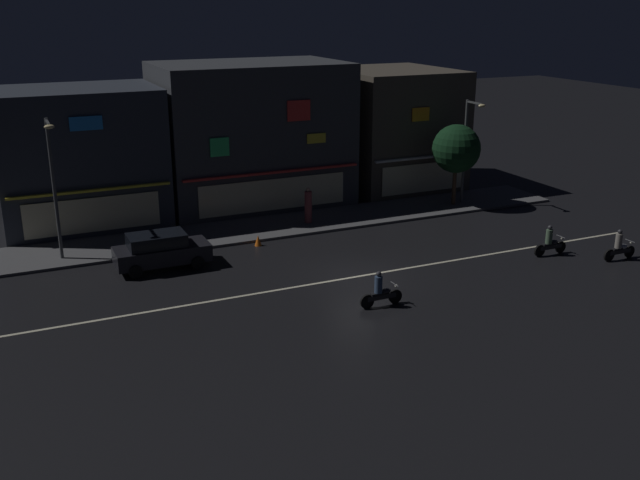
{
  "coord_description": "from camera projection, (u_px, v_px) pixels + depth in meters",
  "views": [
    {
      "loc": [
        -14.26,
        -27.06,
        11.79
      ],
      "look_at": [
        -1.03,
        1.92,
        1.3
      ],
      "focal_mm": 40.85,
      "sensor_mm": 36.0,
      "label": 1
    }
  ],
  "objects": [
    {
      "name": "storefront_left_block",
      "position": [
        251.0,
        134.0,
        43.59
      ],
      "size": [
        10.98,
        7.31,
        8.39
      ],
      "color": "#383A3F",
      "rests_on": "ground"
    },
    {
      "name": "motorcycle_lead",
      "position": [
        380.0,
        292.0,
        29.34
      ],
      "size": [
        1.9,
        0.6,
        1.52
      ],
      "rotation": [
        0.0,
        0.0,
        3.04
      ],
      "color": "black",
      "rests_on": "ground"
    },
    {
      "name": "lane_divider_stripe",
      "position": [
        359.0,
        276.0,
        32.69
      ],
      "size": [
        31.56,
        0.16,
        0.01
      ],
      "primitive_type": "cube",
      "color": "beige",
      "rests_on": "ground"
    },
    {
      "name": "sidewalk_far",
      "position": [
        287.0,
        225.0,
        40.03
      ],
      "size": [
        33.22,
        4.06,
        0.14
      ],
      "primitive_type": "cube",
      "color": "#4C4C4F",
      "rests_on": "ground"
    },
    {
      "name": "storefront_center_block",
      "position": [
        391.0,
        128.0,
        48.08
      ],
      "size": [
        7.24,
        8.33,
        7.61
      ],
      "color": "#4C443A",
      "rests_on": "ground"
    },
    {
      "name": "ground_plane",
      "position": [
        359.0,
        277.0,
        32.7
      ],
      "size": [
        140.0,
        140.0,
        0.0
      ],
      "primitive_type": "plane",
      "color": "black"
    },
    {
      "name": "streetlamp_west",
      "position": [
        53.0,
        178.0,
        33.22
      ],
      "size": [
        0.44,
        1.64,
        6.66
      ],
      "color": "#47494C",
      "rests_on": "sidewalk_far"
    },
    {
      "name": "streetlamp_mid",
      "position": [
        467.0,
        142.0,
        42.97
      ],
      "size": [
        0.44,
        1.64,
        6.17
      ],
      "color": "#47494C",
      "rests_on": "sidewalk_far"
    },
    {
      "name": "street_tree",
      "position": [
        456.0,
        149.0,
        42.78
      ],
      "size": [
        2.86,
        2.86,
        4.8
      ],
      "color": "#473323",
      "rests_on": "sidewalk_far"
    },
    {
      "name": "pedestrian_on_sidewalk",
      "position": [
        308.0,
        206.0,
        39.92
      ],
      "size": [
        0.41,
        0.41,
        1.98
      ],
      "rotation": [
        0.0,
        0.0,
        6.03
      ],
      "color": "brown",
      "rests_on": "sidewalk_far"
    },
    {
      "name": "motorcycle_following",
      "position": [
        619.0,
        247.0,
        34.65
      ],
      "size": [
        1.9,
        0.6,
        1.52
      ],
      "rotation": [
        0.0,
        0.0,
        3.17
      ],
      "color": "black",
      "rests_on": "ground"
    },
    {
      "name": "motorcycle_opposite_lane",
      "position": [
        550.0,
        243.0,
        35.29
      ],
      "size": [
        1.9,
        0.6,
        1.52
      ],
      "rotation": [
        0.0,
        0.0,
        3.26
      ],
      "color": "black",
      "rests_on": "ground"
    },
    {
      "name": "traffic_cone",
      "position": [
        258.0,
        240.0,
        36.74
      ],
      "size": [
        0.36,
        0.36,
        0.55
      ],
      "primitive_type": "cone",
      "color": "orange",
      "rests_on": "ground"
    },
    {
      "name": "parked_car_near_kerb",
      "position": [
        161.0,
        250.0,
        33.49
      ],
      "size": [
        4.3,
        1.98,
        1.67
      ],
      "rotation": [
        0.0,
        0.0,
        3.14
      ],
      "color": "black",
      "rests_on": "ground"
    },
    {
      "name": "storefront_right_block",
      "position": [
        80.0,
        157.0,
        39.45
      ],
      "size": [
        8.52,
        6.49,
        7.44
      ],
      "color": "#2D333D",
      "rests_on": "ground"
    }
  ]
}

